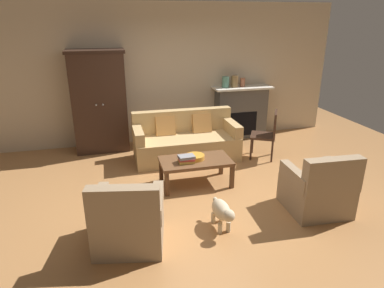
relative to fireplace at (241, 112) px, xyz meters
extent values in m
plane|color=#B27A47|center=(-1.55, -2.30, -0.57)|extent=(9.60, 9.60, 0.00)
cube|color=beige|center=(-1.55, 0.25, 0.83)|extent=(7.20, 0.10, 2.80)
cube|color=#4C4947|center=(0.00, 0.00, -0.03)|extent=(1.10, 0.36, 1.08)
cube|color=black|center=(0.00, -0.18, -0.23)|extent=(0.60, 0.01, 0.52)
cube|color=white|center=(0.00, -0.02, 0.53)|extent=(1.26, 0.48, 0.04)
cube|color=#382319|center=(-2.95, -0.08, 0.37)|extent=(1.00, 0.52, 1.89)
cube|color=#2F1E15|center=(-2.95, -0.08, 1.35)|extent=(1.06, 0.55, 0.06)
sphere|color=#ADAFB5|center=(-3.01, -0.35, 0.41)|extent=(0.04, 0.04, 0.04)
sphere|color=#ADAFB5|center=(-2.89, -0.35, 0.41)|extent=(0.04, 0.04, 0.04)
cube|color=tan|center=(-1.45, -0.95, -0.35)|extent=(1.90, 0.85, 0.44)
cube|color=tan|center=(-1.45, -0.61, 0.08)|extent=(1.90, 0.19, 0.42)
cube|color=tan|center=(-2.33, -0.95, -0.02)|extent=(0.16, 0.80, 0.22)
cube|color=tan|center=(-0.57, -0.95, -0.02)|extent=(0.16, 0.80, 0.22)
cube|color=tan|center=(-1.80, -0.75, 0.04)|extent=(0.36, 0.19, 0.37)
cube|color=tan|center=(-1.10, -0.75, 0.04)|extent=(0.36, 0.19, 0.37)
cube|color=brown|center=(-1.55, -2.01, -0.17)|extent=(1.10, 0.60, 0.05)
cube|color=brown|center=(-2.06, -2.27, -0.38)|extent=(0.06, 0.06, 0.37)
cube|color=brown|center=(-1.04, -2.27, -0.38)|extent=(0.06, 0.06, 0.37)
cube|color=brown|center=(-2.06, -1.75, -0.38)|extent=(0.06, 0.06, 0.37)
cube|color=brown|center=(-1.04, -1.75, -0.38)|extent=(0.06, 0.06, 0.37)
cylinder|color=orange|center=(-1.55, -1.98, -0.11)|extent=(0.29, 0.29, 0.07)
cube|color=gold|center=(-1.71, -2.08, -0.13)|extent=(0.24, 0.17, 0.04)
cube|color=#B73833|center=(-1.71, -2.08, -0.09)|extent=(0.25, 0.19, 0.03)
cube|color=gray|center=(-1.71, -2.08, -0.06)|extent=(0.25, 0.19, 0.04)
cylinder|color=slate|center=(-0.38, -0.02, 0.66)|extent=(0.15, 0.15, 0.23)
cylinder|color=olive|center=(-0.18, -0.02, 0.67)|extent=(0.15, 0.15, 0.24)
cylinder|color=#A86042|center=(0.00, -0.02, 0.64)|extent=(0.10, 0.10, 0.18)
cube|color=#997F60|center=(-2.67, -3.26, -0.36)|extent=(0.89, 0.89, 0.42)
cube|color=#997F60|center=(-2.73, -3.56, 0.08)|extent=(0.78, 0.31, 0.46)
cube|color=#997F60|center=(-2.34, -3.32, -0.05)|extent=(0.26, 0.71, 0.20)
cube|color=#997F60|center=(-2.99, -3.19, -0.05)|extent=(0.26, 0.71, 0.20)
cube|color=#997F60|center=(-0.15, -3.13, -0.36)|extent=(0.80, 0.80, 0.42)
cube|color=#997F60|center=(-0.17, -3.44, 0.08)|extent=(0.77, 0.20, 0.46)
cube|color=#997F60|center=(0.18, -3.15, -0.05)|extent=(0.15, 0.70, 0.20)
cube|color=#997F60|center=(-0.48, -3.11, -0.05)|extent=(0.15, 0.70, 0.20)
cube|color=#382319|center=(-0.05, -1.24, -0.14)|extent=(0.60, 0.60, 0.04)
cylinder|color=#382319|center=(-0.13, -0.98, -0.36)|extent=(0.04, 0.04, 0.41)
cylinder|color=#382319|center=(-0.31, -1.32, -0.36)|extent=(0.04, 0.04, 0.41)
cylinder|color=#382319|center=(0.20, -1.16, -0.36)|extent=(0.04, 0.04, 0.41)
cylinder|color=#382319|center=(0.03, -1.50, -0.36)|extent=(0.04, 0.04, 0.41)
cube|color=#382319|center=(0.12, -1.34, 0.11)|extent=(0.24, 0.41, 0.45)
ellipsoid|color=beige|center=(-1.54, -3.23, -0.32)|extent=(0.22, 0.41, 0.22)
sphere|color=beige|center=(-1.53, -3.47, -0.26)|extent=(0.15, 0.15, 0.15)
cylinder|color=beige|center=(-1.48, -3.35, -0.50)|extent=(0.06, 0.06, 0.14)
cylinder|color=beige|center=(-1.59, -3.35, -0.50)|extent=(0.06, 0.06, 0.14)
cylinder|color=beige|center=(-1.49, -3.11, -0.50)|extent=(0.06, 0.06, 0.14)
cylinder|color=beige|center=(-1.60, -3.11, -0.50)|extent=(0.06, 0.06, 0.14)
sphere|color=beige|center=(-1.55, -3.00, -0.30)|extent=(0.06, 0.06, 0.06)
camera|label=1|loc=(-2.79, -6.68, 1.91)|focal=31.67mm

